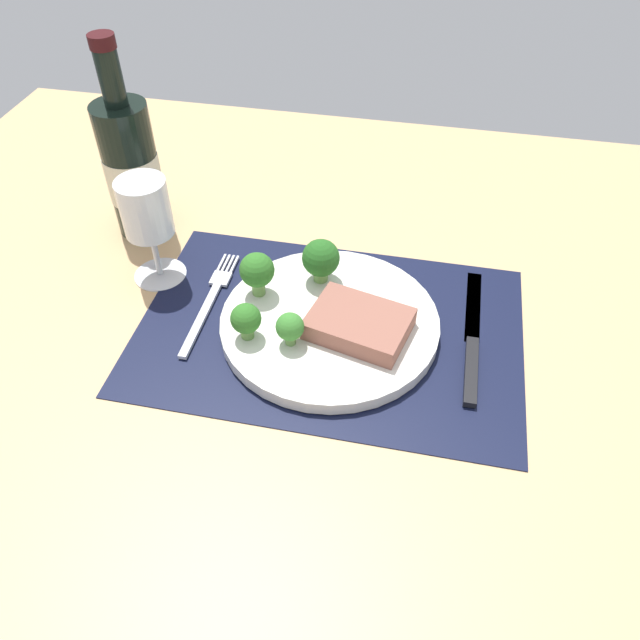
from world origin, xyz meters
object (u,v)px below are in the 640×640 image
(wine_glass, at_px, (147,215))
(fork, at_px, (210,301))
(steak, at_px, (359,324))
(knife, at_px, (472,343))
(plate, at_px, (330,323))
(wine_bottle, at_px, (132,167))

(wine_glass, bearing_deg, fork, -26.17)
(fork, relative_size, wine_glass, 1.34)
(steak, bearing_deg, knife, 8.41)
(plate, height_order, wine_bottle, wine_bottle)
(fork, relative_size, wine_bottle, 0.71)
(steak, distance_m, wine_bottle, 0.39)
(plate, distance_m, fork, 0.16)
(steak, height_order, fork, steak)
(plate, distance_m, knife, 0.17)
(knife, xyz_separation_m, wine_glass, (-0.41, 0.05, 0.09))
(steak, height_order, wine_glass, wine_glass)
(steak, height_order, wine_bottle, wine_bottle)
(wine_bottle, bearing_deg, steak, -26.29)
(fork, distance_m, knife, 0.33)
(knife, height_order, wine_glass, wine_glass)
(steak, xyz_separation_m, fork, (-0.19, 0.03, -0.03))
(steak, bearing_deg, wine_glass, 165.94)
(plate, bearing_deg, wine_bottle, 153.10)
(plate, xyz_separation_m, knife, (0.17, 0.01, -0.00))
(knife, xyz_separation_m, wine_bottle, (-0.47, 0.15, 0.09))
(plate, relative_size, knife, 1.14)
(knife, bearing_deg, plate, -177.45)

